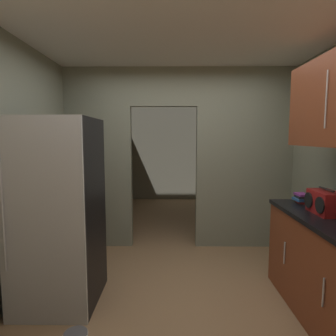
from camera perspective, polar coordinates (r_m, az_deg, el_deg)
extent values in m
plane|color=#93704C|center=(3.03, 2.97, -25.97)|extent=(20.00, 20.00, 0.00)
cube|color=silver|center=(3.21, 2.85, 24.33)|extent=(3.66, 7.24, 0.06)
cube|color=gray|center=(4.32, -13.43, 1.75)|extent=(0.94, 0.12, 2.58)
cube|color=gray|center=(4.33, 14.70, 1.72)|extent=(1.37, 0.12, 2.58)
cube|color=gray|center=(4.25, -0.85, 15.66)|extent=(0.94, 0.12, 0.54)
cube|color=gray|center=(7.47, 1.41, 3.68)|extent=(3.26, 0.10, 2.58)
cube|color=gray|center=(6.01, -13.58, 2.92)|extent=(0.10, 3.27, 2.58)
cube|color=gray|center=(6.07, 16.76, 2.86)|extent=(0.10, 3.27, 2.58)
cube|color=black|center=(3.01, -20.66, -8.04)|extent=(0.73, 0.74, 1.79)
cube|color=#B7BABC|center=(2.66, -23.69, -9.98)|extent=(0.73, 0.03, 1.79)
cylinder|color=#B7BABC|center=(2.75, -29.84, -7.85)|extent=(0.02, 0.02, 0.98)
cylinder|color=#B7BABC|center=(2.55, 28.30, -20.78)|extent=(0.01, 0.01, 0.22)
cylinder|color=#B7BABC|center=(3.15, 21.99, -15.26)|extent=(0.01, 0.01, 0.22)
cylinder|color=#B7BABC|center=(2.69, 28.74, 11.78)|extent=(0.01, 0.01, 0.46)
cube|color=maroon|center=(2.98, 28.63, -6.00)|extent=(0.20, 0.34, 0.21)
cylinder|color=#262626|center=(2.96, 28.75, -3.66)|extent=(0.02, 0.24, 0.02)
cylinder|color=black|center=(2.84, 27.74, -6.51)|extent=(0.01, 0.15, 0.15)
cylinder|color=black|center=(3.02, 25.96, -5.71)|extent=(0.01, 0.15, 0.15)
cube|color=red|center=(3.37, 24.97, -6.07)|extent=(0.11, 0.14, 0.02)
cube|color=#2D609E|center=(3.36, 24.70, -5.65)|extent=(0.13, 0.16, 0.03)
cube|color=black|center=(3.37, 24.98, -5.16)|extent=(0.13, 0.16, 0.03)
cube|color=#8C3893|center=(3.37, 24.86, -4.75)|extent=(0.12, 0.16, 0.02)
cylinder|color=#4C4C51|center=(2.52, -17.79, -28.64)|extent=(0.17, 0.17, 0.01)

